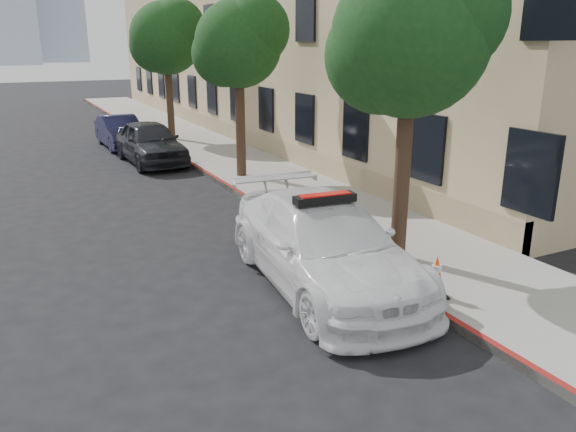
% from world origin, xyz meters
% --- Properties ---
extents(ground, '(120.00, 120.00, 0.00)m').
position_xyz_m(ground, '(0.00, 0.00, 0.00)').
color(ground, black).
rests_on(ground, ground).
extents(sidewalk, '(3.20, 50.00, 0.15)m').
position_xyz_m(sidewalk, '(3.60, 10.00, 0.07)').
color(sidewalk, gray).
rests_on(sidewalk, ground).
extents(curb_strip, '(0.12, 50.00, 0.15)m').
position_xyz_m(curb_strip, '(2.06, 10.00, 0.07)').
color(curb_strip, maroon).
rests_on(curb_strip, ground).
extents(building, '(8.00, 36.00, 10.00)m').
position_xyz_m(building, '(9.20, 15.00, 5.00)').
color(building, '#CBB281').
rests_on(building, ground).
extents(tree_near, '(2.92, 2.82, 5.62)m').
position_xyz_m(tree_near, '(2.93, -2.01, 4.27)').
color(tree_near, black).
rests_on(tree_near, sidewalk).
extents(tree_mid, '(2.77, 2.64, 5.43)m').
position_xyz_m(tree_mid, '(2.93, 5.99, 4.16)').
color(tree_mid, black).
rests_on(tree_mid, sidewalk).
extents(tree_far, '(3.10, 3.00, 5.81)m').
position_xyz_m(tree_far, '(2.93, 13.99, 4.39)').
color(tree_far, black).
rests_on(tree_far, sidewalk).
extents(police_car, '(2.65, 5.50, 1.69)m').
position_xyz_m(police_car, '(1.10, -2.21, 0.77)').
color(police_car, white).
rests_on(police_car, ground).
extents(parked_car_mid, '(1.95, 4.51, 1.52)m').
position_xyz_m(parked_car_mid, '(0.97, 9.87, 0.76)').
color(parked_car_mid, black).
rests_on(parked_car_mid, ground).
extents(parked_car_far, '(1.50, 4.00, 1.30)m').
position_xyz_m(parked_car_far, '(0.63, 13.62, 0.65)').
color(parked_car_far, '#151535').
rests_on(parked_car_far, ground).
extents(fire_hydrant, '(0.37, 0.33, 0.87)m').
position_xyz_m(fire_hydrant, '(2.35, -0.66, 0.57)').
color(fire_hydrant, silver).
rests_on(fire_hydrant, sidewalk).
extents(traffic_cone, '(0.47, 0.47, 0.73)m').
position_xyz_m(traffic_cone, '(2.35, -3.72, 0.51)').
color(traffic_cone, black).
rests_on(traffic_cone, sidewalk).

